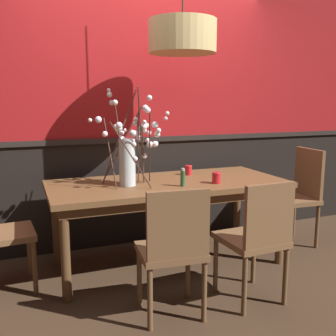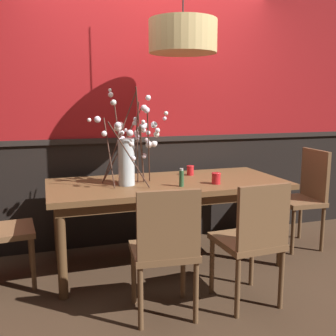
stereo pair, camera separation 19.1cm
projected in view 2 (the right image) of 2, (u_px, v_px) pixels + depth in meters
ground_plane at (168, 263)px, 3.49m from camera, size 24.00×24.00×0.00m
back_wall at (147, 100)px, 3.87m from camera, size 5.76×0.14×2.93m
dining_table at (168, 191)px, 3.37m from camera, size 2.04×0.91×0.75m
chair_far_side_right at (169, 184)px, 4.33m from camera, size 0.46×0.42×0.96m
chair_near_side_right at (252, 237)px, 2.68m from camera, size 0.43×0.45×0.91m
chair_near_side_left at (165, 246)px, 2.52m from camera, size 0.46×0.44×0.91m
chair_head_east_end at (305, 193)px, 3.83m from camera, size 0.41×0.46×0.97m
vase_with_blossoms at (129, 152)px, 3.18m from camera, size 0.63×0.59×0.80m
candle_holder_nearer_center at (190, 170)px, 3.63m from camera, size 0.07×0.07×0.09m
candle_holder_nearer_edge at (216, 178)px, 3.25m from camera, size 0.08×0.08×0.10m
condiment_bottle at (181, 178)px, 3.15m from camera, size 0.04×0.04×0.15m
pendant_lamp at (183, 37)px, 3.20m from camera, size 0.57×0.57×1.09m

